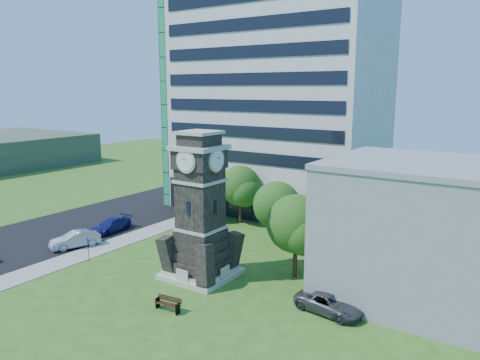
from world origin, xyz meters
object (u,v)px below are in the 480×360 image
Objects in this scene: car_east_lot at (329,303)px; park_bench at (168,303)px; car_street_mid at (75,240)px; car_street_north at (111,225)px; clock_tower at (200,215)px; street_sign at (88,247)px.

car_east_lot reaches higher than park_bench.
car_east_lot is (26.58, 1.10, -0.10)m from car_street_mid.
car_street_mid reaches higher than car_street_north.
car_street_mid is 5.57m from car_street_north.
park_bench is (1.97, -6.26, -4.73)m from clock_tower.
car_street_mid is at bearing 100.35° from car_east_lot.
car_street_mid reaches higher than car_east_lot.
street_sign reaches higher than car_east_lot.
clock_tower reaches higher than car_east_lot.
car_street_north reaches higher than car_east_lot.
car_street_mid is 26.61m from car_east_lot.
street_sign reaches higher than car_street_north.
car_street_mid is at bearing 156.74° from park_bench.
park_bench is at bearing -6.84° from street_sign.
park_bench is (16.94, -4.96, -0.24)m from car_street_mid.
car_street_mid is (-14.96, -1.30, -4.49)m from clock_tower.
clock_tower reaches higher than car_street_north.
clock_tower reaches higher than park_bench.
car_street_north is 27.98m from car_east_lot.
park_bench is at bearing 130.11° from car_east_lot.
clock_tower is at bearing -18.00° from car_street_north.
street_sign is at bearing -2.07° from car_street_mid.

